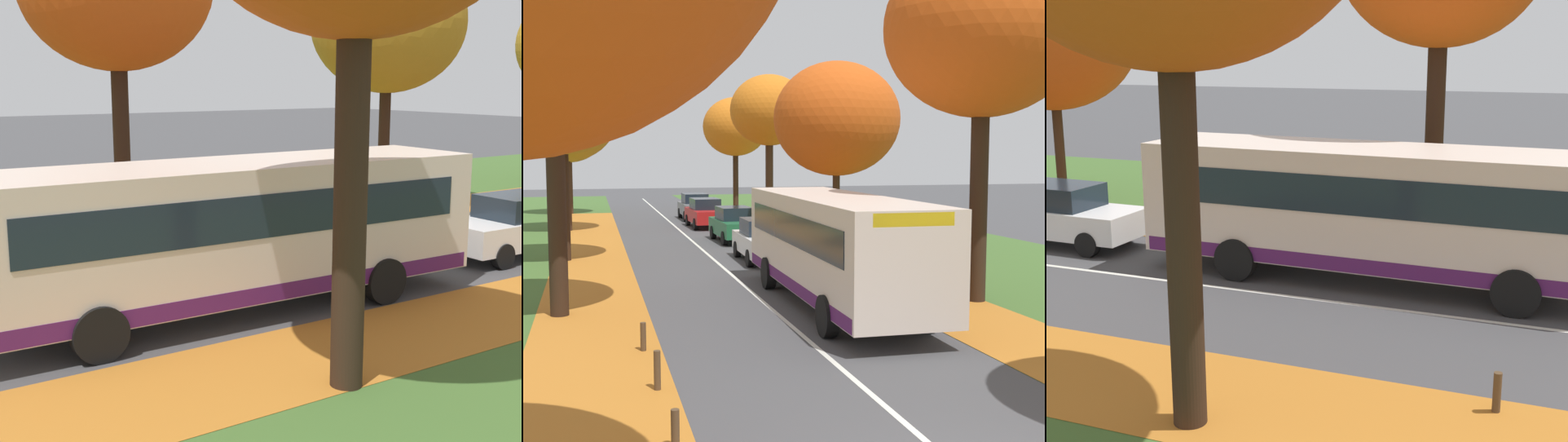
{
  "view_description": "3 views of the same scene",
  "coord_description": "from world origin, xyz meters",
  "views": [
    {
      "loc": [
        13.75,
        3.66,
        4.56
      ],
      "look_at": [
        1.49,
        11.57,
        1.7
      ],
      "focal_mm": 50.0,
      "sensor_mm": 36.0,
      "label": 1
    },
    {
      "loc": [
        -4.56,
        -7.6,
        4.1
      ],
      "look_at": [
        0.91,
        12.94,
        2.13
      ],
      "focal_mm": 50.0,
      "sensor_mm": 36.0,
      "label": 2
    },
    {
      "loc": [
        -13.38,
        6.6,
        5.03
      ],
      "look_at": [
        0.02,
        11.74,
        1.65
      ],
      "focal_mm": 50.0,
      "sensor_mm": 36.0,
      "label": 3
    }
  ],
  "objects": [
    {
      "name": "bus",
      "position": [
        1.75,
        10.78,
        1.7
      ],
      "size": [
        2.82,
        10.45,
        2.98
      ],
      "color": "beige",
      "rests_on": "ground"
    },
    {
      "name": "tree_left_mid",
      "position": [
        -5.56,
        21.33,
        6.46
      ],
      "size": [
        5.35,
        5.35,
        8.89
      ],
      "color": "black",
      "rests_on": "ground"
    },
    {
      "name": "car_white_lead",
      "position": [
        1.77,
        19.29,
        0.81
      ],
      "size": [
        1.85,
        4.24,
        1.62
      ],
      "color": "silver",
      "rests_on": "ground"
    },
    {
      "name": "leaf_litter_right",
      "position": [
        4.6,
        14.0,
        0.01
      ],
      "size": [
        2.8,
        60.0,
        0.0
      ],
      "primitive_type": "cube",
      "color": "#B26B23",
      "rests_on": "grass_verge_right"
    },
    {
      "name": "road_centre_line",
      "position": [
        0.0,
        20.0,
        0.0
      ],
      "size": [
        0.12,
        80.0,
        0.01
      ],
      "primitive_type": "cube",
      "color": "silver",
      "rests_on": "ground"
    },
    {
      "name": "grass_verge_left",
      "position": [
        -9.2,
        20.0,
        0.0
      ],
      "size": [
        12.0,
        90.0,
        0.01
      ],
      "primitive_type": "cube",
      "color": "#3D6028",
      "rests_on": "ground"
    },
    {
      "name": "leaf_litter_left",
      "position": [
        -4.6,
        14.0,
        0.01
      ],
      "size": [
        2.8,
        60.0,
        0.0
      ],
      "primitive_type": "cube",
      "color": "#B26B23",
      "rests_on": "grass_verge_left"
    }
  ]
}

